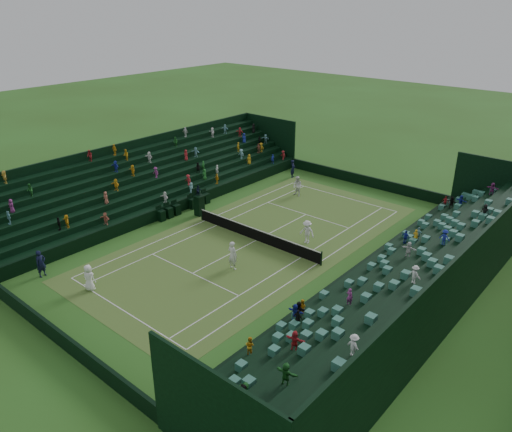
% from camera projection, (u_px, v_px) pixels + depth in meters
% --- Properties ---
extents(ground, '(160.00, 160.00, 0.00)m').
position_uv_depth(ground, '(256.00, 241.00, 37.08)').
color(ground, '#2F551B').
rests_on(ground, ground).
extents(court_surface, '(12.97, 26.77, 0.01)m').
position_uv_depth(court_surface, '(256.00, 241.00, 37.08)').
color(court_surface, '#347B29').
rests_on(court_surface, ground).
extents(perimeter_wall_north, '(17.17, 0.20, 1.00)m').
position_uv_depth(perimeter_wall_north, '(363.00, 180.00, 47.93)').
color(perimeter_wall_north, black).
rests_on(perimeter_wall_north, ground).
extents(perimeter_wall_south, '(17.17, 0.20, 1.00)m').
position_uv_depth(perimeter_wall_south, '(57.00, 335.00, 25.83)').
color(perimeter_wall_south, black).
rests_on(perimeter_wall_south, ground).
extents(perimeter_wall_east, '(0.20, 31.77, 1.00)m').
position_uv_depth(perimeter_wall_east, '(357.00, 272.00, 31.82)').
color(perimeter_wall_east, black).
rests_on(perimeter_wall_east, ground).
extents(perimeter_wall_west, '(0.20, 31.77, 1.00)m').
position_uv_depth(perimeter_wall_west, '(180.00, 206.00, 41.94)').
color(perimeter_wall_west, black).
rests_on(perimeter_wall_west, ground).
extents(north_grandstand, '(6.60, 32.00, 4.90)m').
position_uv_depth(north_grandstand, '(422.00, 280.00, 28.91)').
color(north_grandstand, black).
rests_on(north_grandstand, ground).
extents(south_grandstand, '(6.60, 32.00, 4.90)m').
position_uv_depth(south_grandstand, '(147.00, 183.00, 44.02)').
color(south_grandstand, black).
rests_on(south_grandstand, ground).
extents(tennis_net, '(11.67, 0.10, 1.06)m').
position_uv_depth(tennis_net, '(256.00, 234.00, 36.87)').
color(tennis_net, black).
rests_on(tennis_net, ground).
extents(umpire_chair, '(0.83, 0.83, 2.62)m').
position_uv_depth(umpire_chair, '(199.00, 203.00, 41.01)').
color(umpire_chair, black).
rests_on(umpire_chair, ground).
extents(courtside_chairs, '(0.58, 5.54, 1.25)m').
position_uv_depth(courtside_chairs, '(184.00, 206.00, 41.99)').
color(courtside_chairs, black).
rests_on(courtside_chairs, ground).
extents(player_near_west, '(0.97, 0.77, 1.72)m').
position_uv_depth(player_near_west, '(89.00, 278.00, 30.48)').
color(player_near_west, white).
rests_on(player_near_west, ground).
extents(player_near_east, '(0.74, 0.49, 2.01)m').
position_uv_depth(player_near_east, '(233.00, 255.00, 32.84)').
color(player_near_east, silver).
rests_on(player_near_east, ground).
extents(player_far_west, '(0.98, 0.81, 1.84)m').
position_uv_depth(player_far_west, '(297.00, 186.00, 45.15)').
color(player_far_west, white).
rests_on(player_far_west, ground).
extents(player_far_east, '(1.22, 0.79, 1.78)m').
position_uv_depth(player_far_east, '(307.00, 232.00, 36.39)').
color(player_far_east, white).
rests_on(player_far_east, ground).
extents(line_judge_north, '(0.65, 0.77, 1.80)m').
position_uv_depth(line_judge_north, '(293.00, 169.00, 49.88)').
color(line_judge_north, black).
rests_on(line_judge_north, ground).
extents(line_judge_south, '(0.50, 0.71, 1.82)m').
position_uv_depth(line_judge_south, '(41.00, 264.00, 32.00)').
color(line_judge_south, black).
rests_on(line_judge_south, ground).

